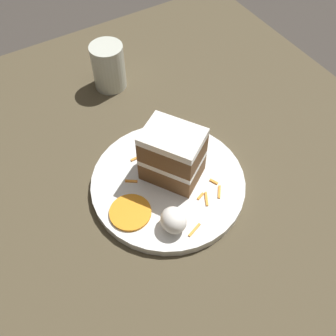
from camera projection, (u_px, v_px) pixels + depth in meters
name	position (u px, v px, depth m)	size (l,w,h in m)	color
ground_plane	(172.00, 165.00, 0.76)	(6.00, 6.00, 0.00)	#38332D
dining_table	(172.00, 160.00, 0.74)	(0.91, 0.85, 0.04)	#4C422D
plate	(168.00, 183.00, 0.68)	(0.26, 0.26, 0.02)	white
cake_slice	(172.00, 155.00, 0.64)	(0.12, 0.11, 0.10)	brown
cream_dollop	(174.00, 220.00, 0.60)	(0.04, 0.04, 0.04)	white
orange_garnish	(130.00, 212.00, 0.63)	(0.07, 0.07, 0.01)	orange
carrot_shreds_scatter	(180.00, 185.00, 0.66)	(0.20, 0.14, 0.00)	orange
drinking_glass	(109.00, 69.00, 0.81)	(0.07, 0.07, 0.10)	beige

